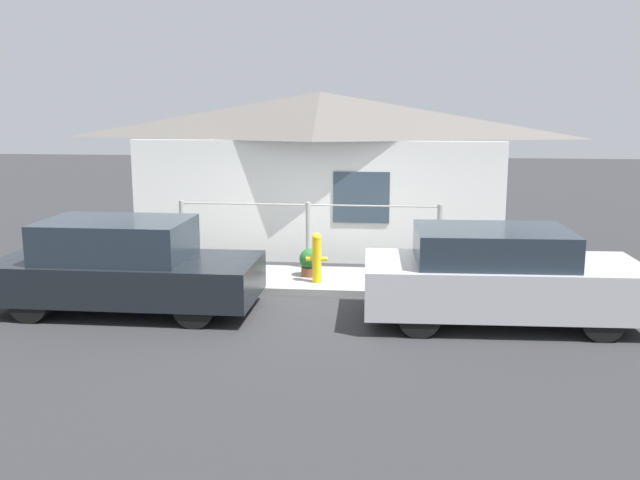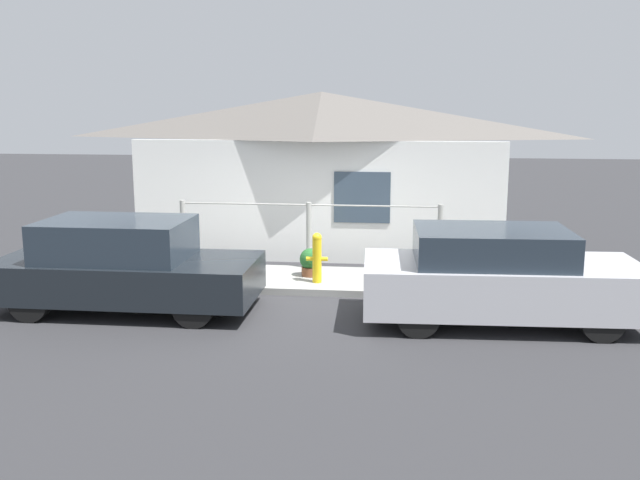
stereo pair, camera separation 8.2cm
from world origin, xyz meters
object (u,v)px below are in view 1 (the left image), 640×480
(car_right, at_px, (499,276))
(potted_plant_near_hydrant, at_px, (310,262))
(car_left, at_px, (125,266))
(fire_hydrant, at_px, (317,257))

(car_right, height_order, potted_plant_near_hydrant, car_right)
(car_right, xyz_separation_m, potted_plant_near_hydrant, (-3.01, 2.03, -0.32))
(car_left, distance_m, fire_hydrant, 3.21)
(car_right, bearing_deg, car_left, 177.78)
(fire_hydrant, height_order, potted_plant_near_hydrant, fire_hydrant)
(fire_hydrant, xyz_separation_m, potted_plant_near_hydrant, (-0.17, 0.45, -0.20))
(fire_hydrant, bearing_deg, car_right, -29.17)
(car_right, bearing_deg, fire_hydrant, 148.63)
(car_left, height_order, potted_plant_near_hydrant, car_left)
(car_left, relative_size, potted_plant_near_hydrant, 8.01)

